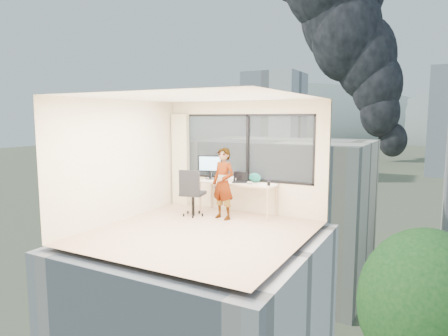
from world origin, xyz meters
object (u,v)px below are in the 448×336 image
Objects in this scene: laptop at (240,178)px; handbag at (255,178)px; desk at (238,198)px; monitor at (210,167)px; chair at (193,192)px; person at (223,184)px; game_console at (235,178)px.

laptop is 0.34m from handbag.
monitor is at bearing 171.64° from desk.
chair is 3.92× the size of handbag.
person is at bearing -61.76° from monitor.
person reaches higher than laptop.
desk is 1.64× the size of chair.
desk is 0.62m from handbag.
monitor is at bearing -160.95° from handbag.
game_console is 1.16× the size of handbag.
handbag is (0.37, 0.15, 0.48)m from desk.
person is at bearing -106.25° from handbag.
desk is 1.15× the size of person.
game_console is at bearing 110.11° from person.
person is 2.71× the size of monitor.
laptop reaches higher than desk.
game_console reaches higher than desk.
person is (-0.09, -0.53, 0.41)m from desk.
chair is at bearing -162.33° from laptop.
monitor is 1.18m from handbag.
laptop is at bearing 87.62° from person.
desk is 1.04m from chair.
chair is 3.12× the size of laptop.
laptop is (0.15, 0.52, 0.07)m from person.
chair is 1.12m from laptop.
monitor reaches higher than handbag.
desk is 0.49m from laptop.
game_console is at bearing 127.55° from desk.
chair is at bearing -142.70° from desk.
monitor is at bearing 151.18° from person.
person is (0.73, 0.09, 0.24)m from chair.
chair is 1.89× the size of monitor.
chair is 0.70× the size of person.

